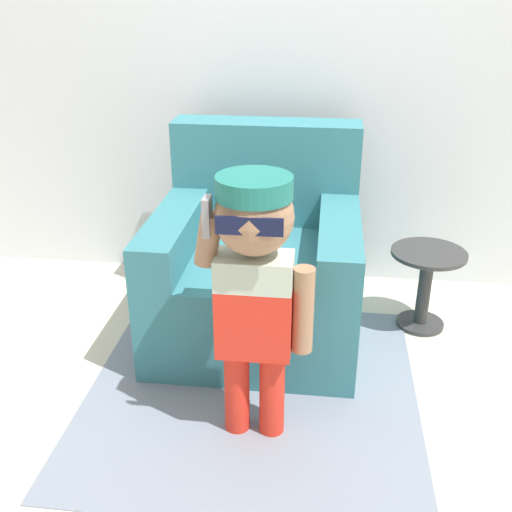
{
  "coord_description": "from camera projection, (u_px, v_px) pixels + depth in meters",
  "views": [
    {
      "loc": [
        0.18,
        -2.52,
        1.57
      ],
      "look_at": [
        -0.08,
        -0.38,
        0.56
      ],
      "focal_mm": 42.0,
      "sensor_mm": 36.0,
      "label": 1
    }
  ],
  "objects": [
    {
      "name": "ground_plane",
      "position": [
        282.0,
        328.0,
        2.95
      ],
      "size": [
        10.0,
        10.0,
        0.0
      ],
      "primitive_type": "plane",
      "color": "beige"
    },
    {
      "name": "wall_back",
      "position": [
        297.0,
        38.0,
        2.98
      ],
      "size": [
        10.0,
        0.05,
        2.6
      ],
      "color": "silver",
      "rests_on": "ground_plane"
    },
    {
      "name": "armchair",
      "position": [
        259.0,
        262.0,
        2.86
      ],
      "size": [
        0.92,
        0.99,
        0.94
      ],
      "color": "teal",
      "rests_on": "ground_plane"
    },
    {
      "name": "person_child",
      "position": [
        255.0,
        272.0,
        2.01
      ],
      "size": [
        0.41,
        0.31,
        1.01
      ],
      "color": "red",
      "rests_on": "ground_plane"
    },
    {
      "name": "side_table",
      "position": [
        425.0,
        281.0,
        2.88
      ],
      "size": [
        0.35,
        0.35,
        0.4
      ],
      "color": "#333333",
      "rests_on": "ground_plane"
    },
    {
      "name": "rug",
      "position": [
        252.0,
        389.0,
        2.51
      ],
      "size": [
        1.36,
        1.4,
        0.01
      ],
      "color": "gray",
      "rests_on": "ground_plane"
    }
  ]
}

